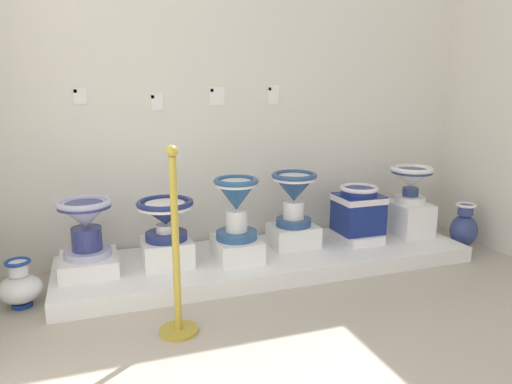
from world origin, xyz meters
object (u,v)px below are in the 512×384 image
Objects in this scene: plinth_block_rightmost at (237,249)px; stanchion_post_near_left at (177,272)px; plinth_block_squat_floral at (89,264)px; info_placard_first at (80,96)px; antique_toilet_tall_cobalt at (411,179)px; decorative_vase_spare at (20,287)px; antique_toilet_pale_glazed at (294,192)px; plinth_block_pale_glazed at (293,235)px; plinth_block_broad_patterned at (357,236)px; antique_toilet_broad_patterned at (358,208)px; info_placard_third at (217,96)px; antique_toilet_leftmost at (165,214)px; info_placard_second at (157,102)px; info_placard_fourth at (273,95)px; antique_toilet_rightmost at (236,201)px; antique_toilet_squat_floral at (85,220)px; plinth_block_tall_cobalt at (409,218)px; decorative_vase_companion at (464,229)px; plinth_block_leftmost at (167,252)px.

plinth_block_rightmost is 0.37× the size of stanchion_post_near_left.
plinth_block_squat_floral is 3.44× the size of info_placard_first.
antique_toilet_tall_cobalt is 3.07m from decorative_vase_spare.
stanchion_post_near_left is at bearing -141.42° from antique_toilet_pale_glazed.
plinth_block_pale_glazed is 0.36m from antique_toilet_pale_glazed.
antique_toilet_tall_cobalt is at bearing 1.41° from plinth_block_broad_patterned.
info_placard_third is at bearing 158.91° from antique_toilet_broad_patterned.
plinth_block_pale_glazed is at bearing -90.00° from antique_toilet_pale_glazed.
antique_toilet_leftmost is 1.01× the size of plinth_block_rightmost.
antique_toilet_leftmost reaches higher than plinth_block_rightmost.
info_placard_fourth reaches higher than info_placard_second.
plinth_block_pale_glazed is 0.56m from plinth_block_broad_patterned.
antique_toilet_leftmost is 1.02m from antique_toilet_pale_glazed.
info_placard_fourth is (1.49, 0.00, -0.00)m from info_placard_first.
antique_toilet_tall_cobalt is (1.58, 0.10, 0.40)m from plinth_block_rightmost.
antique_toilet_rightmost is at bearing -133.44° from info_placard_fourth.
info_placard_second reaches higher than plinth_block_rightmost.
decorative_vase_spare is 1.12m from stanchion_post_near_left.
plinth_block_rightmost is at bearing -133.44° from info_placard_fourth.
antique_toilet_tall_cobalt is at bearing -14.22° from info_placard_third.
antique_toilet_broad_patterned is at bearing -11.21° from info_placard_first.
antique_toilet_broad_patterned is at bearing -21.09° from info_placard_third.
info_placard_first is 0.11× the size of stanchion_post_near_left.
plinth_block_broad_patterned is 0.36× the size of stanchion_post_near_left.
plinth_block_pale_glazed is at bearing -20.47° from info_placard_second.
antique_toilet_squat_floral is 1.07× the size of plinth_block_tall_cobalt.
antique_toilet_rightmost is 0.64m from plinth_block_pale_glazed.
antique_toilet_squat_floral is 0.57m from decorative_vase_spare.
antique_toilet_rightmost is 1.15m from plinth_block_broad_patterned.
plinth_block_pale_glazed reaches higher than plinth_block_squat_floral.
info_placard_first is at bearing 87.01° from antique_toilet_squat_floral.
plinth_block_tall_cobalt is (1.07, -0.03, -0.31)m from antique_toilet_pale_glazed.
plinth_block_rightmost is 0.98× the size of decorative_vase_companion.
antique_toilet_tall_cobalt is 2.43× the size of info_placard_third.
info_placard_first reaches higher than plinth_block_squat_floral.
plinth_block_leftmost is 1.02m from plinth_block_pale_glazed.
plinth_block_squat_floral is at bearing -92.99° from info_placard_first.
antique_toilet_pale_glazed is at bearing 175.26° from plinth_block_broad_patterned.
plinth_block_tall_cobalt is 1.04× the size of antique_toilet_tall_cobalt.
info_placard_first reaches higher than antique_toilet_tall_cobalt.
plinth_block_tall_cobalt is at bearing 1.41° from plinth_block_broad_patterned.
info_placard_third is at bearing 158.91° from plinth_block_broad_patterned.
plinth_block_leftmost is 0.89× the size of antique_toilet_broad_patterned.
antique_toilet_squat_floral is at bearing 177.68° from plinth_block_leftmost.
plinth_block_tall_cobalt is 2.31m from stanchion_post_near_left.
info_placard_third is 2.36m from decorative_vase_companion.
stanchion_post_near_left reaches higher than antique_toilet_squat_floral.
info_placard_fourth reaches higher than stanchion_post_near_left.
stanchion_post_near_left is at bearing -36.61° from decorative_vase_spare.
plinth_block_squat_floral is 2.73× the size of info_placard_third.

